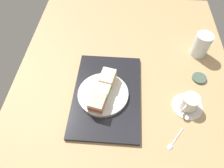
# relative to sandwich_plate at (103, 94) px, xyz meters

# --- Properties ---
(ground_plane) EXTENTS (1.40, 1.00, 0.03)m
(ground_plane) POSITION_rel_sandwich_plate_xyz_m (-0.06, 0.09, -0.04)
(ground_plane) COLOR tan
(serving_tray) EXTENTS (0.42, 0.28, 0.01)m
(serving_tray) POSITION_rel_sandwich_plate_xyz_m (-0.01, 0.01, -0.01)
(serving_tray) COLOR black
(serving_tray) RESTS_ON ground_plane
(sandwich_plate) EXTENTS (0.21, 0.21, 0.01)m
(sandwich_plate) POSITION_rel_sandwich_plate_xyz_m (0.00, 0.00, 0.00)
(sandwich_plate) COLOR silver
(sandwich_plate) RESTS_ON serving_tray
(sandwich_near) EXTENTS (0.09, 0.07, 0.05)m
(sandwich_near) POSITION_rel_sandwich_plate_xyz_m (-0.06, 0.01, 0.03)
(sandwich_near) COLOR beige
(sandwich_near) RESTS_ON sandwich_plate
(sandwich_middle) EXTENTS (0.09, 0.07, 0.04)m
(sandwich_middle) POSITION_rel_sandwich_plate_xyz_m (0.00, -0.00, 0.03)
(sandwich_middle) COLOR #EFE5C1
(sandwich_middle) RESTS_ON sandwich_plate
(sandwich_far) EXTENTS (0.09, 0.07, 0.05)m
(sandwich_far) POSITION_rel_sandwich_plate_xyz_m (0.06, -0.01, 0.03)
(sandwich_far) COLOR beige
(sandwich_far) RESTS_ON sandwich_plate
(coffee_cup) EXTENTS (0.13, 0.13, 0.07)m
(coffee_cup) POSITION_rel_sandwich_plate_xyz_m (0.02, 0.35, 0.01)
(coffee_cup) COLOR silver
(coffee_cup) RESTS_ON ground_plane
(drinking_glass) EXTENTS (0.08, 0.08, 0.12)m
(drinking_glass) POSITION_rel_sandwich_plate_xyz_m (-0.29, 0.45, 0.04)
(drinking_glass) COLOR silver
(drinking_glass) RESTS_ON ground_plane
(small_sauce_dish) EXTENTS (0.06, 0.06, 0.01)m
(small_sauce_dish) POSITION_rel_sandwich_plate_xyz_m (-0.13, 0.43, -0.02)
(small_sauce_dish) COLOR #4C6051
(small_sauce_dish) RESTS_ON ground_plane
(teaspoon) EXTENTS (0.10, 0.07, 0.01)m
(teaspoon) POSITION_rel_sandwich_plate_xyz_m (0.19, 0.28, -0.02)
(teaspoon) COLOR silver
(teaspoon) RESTS_ON ground_plane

